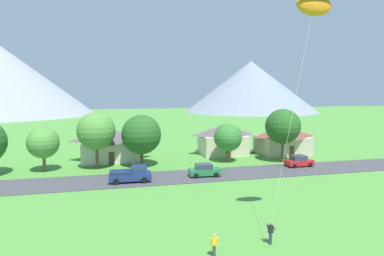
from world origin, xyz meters
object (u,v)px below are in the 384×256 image
tree_near_left (141,135)px  watcher_person (214,245)px  parked_car_green_west_end (204,170)px  tree_center (43,143)px  house_leftmost (283,140)px  tree_left_of_center (96,131)px  pickup_truck_navy_west_side (131,174)px  kite_flyer_with_kite (313,9)px  parked_car_red_mid_west (299,161)px  house_right_center (112,144)px  tree_right_of_center (283,126)px  tree_far_right (228,138)px  house_left_center (223,139)px

tree_near_left → watcher_person: bearing=-84.4°
parked_car_green_west_end → tree_center: bearing=159.8°
house_leftmost → tree_left_of_center: (-32.45, -4.21, 3.07)m
tree_near_left → pickup_truck_navy_west_side: (-1.96, -8.32, -3.84)m
tree_near_left → watcher_person: tree_near_left is taller
tree_center → kite_flyer_with_kite: kite_flyer_with_kite is taller
parked_car_red_mid_west → house_right_center: bearing=157.5°
pickup_truck_navy_west_side → tree_left_of_center: bearing=118.7°
house_leftmost → house_right_center: house_right_center is taller
kite_flyer_with_kite → watcher_person: (-8.14, -1.87, -16.60)m
house_right_center → kite_flyer_with_kite: (15.40, -32.22, 14.81)m
tree_left_of_center → tree_right_of_center: bearing=-3.7°
tree_right_of_center → pickup_truck_navy_west_side: tree_right_of_center is taller
tree_near_left → kite_flyer_with_kite: size_ratio=0.42×
house_right_center → kite_flyer_with_kite: bearing=-64.5°
house_leftmost → pickup_truck_navy_west_side: house_leftmost is taller
tree_right_of_center → parked_car_red_mid_west: bearing=-79.4°
house_leftmost → tree_left_of_center: size_ratio=1.10×
tree_left_of_center → parked_car_red_mid_west: size_ratio=1.97×
house_right_center → tree_left_of_center: 6.82m
kite_flyer_with_kite → tree_left_of_center: bearing=123.4°
tree_center → pickup_truck_navy_west_side: size_ratio=1.21×
house_leftmost → house_right_center: 30.44m
watcher_person → house_right_center: bearing=102.0°
tree_center → tree_far_right: bearing=-0.3°
house_leftmost → house_left_center: 11.00m
tree_far_right → pickup_truck_navy_west_side: (-15.73, -8.27, -2.94)m
tree_left_of_center → parked_car_green_west_end: 16.97m
tree_center → parked_car_red_mid_west: 37.57m
tree_left_of_center → tree_right_of_center: 29.08m
house_leftmost → kite_flyer_with_kite: (-15.00, -30.64, 14.92)m
house_leftmost → parked_car_red_mid_west: size_ratio=2.17×
house_leftmost → pickup_truck_navy_west_side: (-27.86, -12.58, -1.50)m
kite_flyer_with_kite → watcher_person: bearing=-167.0°
tree_left_of_center → watcher_person: tree_left_of_center is taller
tree_center → house_leftmost: bearing=6.0°
tree_left_of_center → tree_far_right: 20.38m
tree_left_of_center → parked_car_red_mid_west: tree_left_of_center is taller
parked_car_green_west_end → tree_right_of_center: bearing=22.2°
parked_car_red_mid_west → pickup_truck_navy_west_side: bearing=-173.9°
tree_far_right → pickup_truck_navy_west_side: bearing=-152.3°
tree_center → parked_car_green_west_end: bearing=-20.2°
tree_far_right → watcher_person: tree_far_right is taller
tree_left_of_center → tree_far_right: size_ratio=1.34×
house_right_center → tree_far_right: tree_far_right is taller
watcher_person → tree_center: bearing=120.3°
tree_center → tree_right_of_center: (36.27, -1.90, 1.65)m
tree_near_left → tree_far_right: bearing=-0.2°
tree_right_of_center → watcher_person: (-19.71, -26.44, -4.90)m
house_right_center → kite_flyer_with_kite: kite_flyer_with_kite is taller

